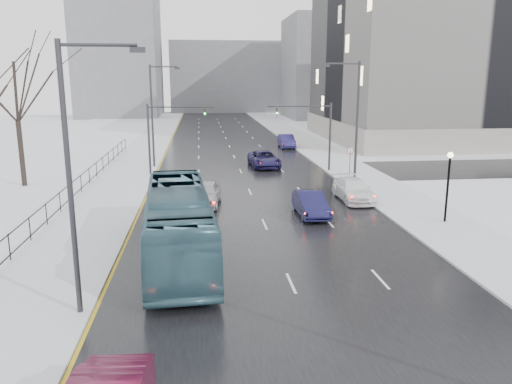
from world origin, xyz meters
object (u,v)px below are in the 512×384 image
object	(u,v)px
streetlight_l_far	(154,111)
mast_signal_right	(319,129)
streetlight_r_mid	(354,119)
lamppost_r_mid	(449,177)
sedan_center_near	(205,193)
streetlight_l_near	(75,168)
mast_signal_left	(161,130)
sedan_right_distant	(286,141)
sedan_right_near	(311,204)
tree_park_e	(25,187)
sedan_right_cross	(264,159)
sedan_right_far	(353,190)
bus	(178,223)
no_uturn_sign	(350,154)

from	to	relation	value
streetlight_l_far	mast_signal_right	world-z (taller)	streetlight_l_far
streetlight_r_mid	lamppost_r_mid	size ratio (longest dim) A/B	2.34
streetlight_r_mid	sedan_center_near	world-z (taller)	streetlight_r_mid
streetlight_l_near	sedan_center_near	distance (m)	17.49
mast_signal_left	sedan_right_distant	xyz separation A→B (m)	(14.53, 16.96, -3.24)
sedan_right_near	tree_park_e	bearing A→B (deg)	151.82
lamppost_r_mid	mast_signal_left	bearing A→B (deg)	135.52
sedan_center_near	sedan_right_distant	xyz separation A→B (m)	(10.70, 28.78, -0.00)
lamppost_r_mid	sedan_right_cross	world-z (taller)	lamppost_r_mid
streetlight_l_near	mast_signal_right	world-z (taller)	streetlight_l_near
streetlight_r_mid	sedan_center_near	xyz separation A→B (m)	(-11.67, -3.82, -4.75)
streetlight_r_mid	sedan_right_far	distance (m)	6.06
sedan_right_cross	streetlight_l_near	bearing A→B (deg)	-112.82
mast_signal_right	sedan_right_far	size ratio (longest dim) A/B	1.22
tree_park_e	sedan_right_distant	xyz separation A→B (m)	(25.40, 20.95, 0.87)
lamppost_r_mid	bus	size ratio (longest dim) A/B	0.34
streetlight_r_mid	sedan_right_cross	bearing A→B (deg)	117.05
streetlight_l_far	sedan_center_near	xyz separation A→B (m)	(4.67, -15.82, -4.75)
mast_signal_right	sedan_center_near	size ratio (longest dim) A/B	1.33
sedan_right_far	sedan_center_near	bearing A→B (deg)	-179.30
mast_signal_left	sedan_right_near	size ratio (longest dim) A/B	1.37
lamppost_r_mid	mast_signal_right	bearing A→B (deg)	101.54
sedan_center_near	sedan_right_near	xyz separation A→B (m)	(6.71, -3.50, -0.05)
streetlight_r_mid	streetlight_l_near	distance (m)	25.82
streetlight_l_near	sedan_right_cross	distance (m)	33.16
bus	sedan_right_far	distance (m)	16.20
mast_signal_left	bus	bearing A→B (deg)	-83.85
streetlight_l_far	sedan_right_cross	xyz separation A→B (m)	(10.71, -0.98, -4.78)
mast_signal_left	bus	xyz separation A→B (m)	(2.40, -22.27, -2.29)
streetlight_r_mid	sedan_right_far	xyz separation A→B (m)	(-0.97, -3.57, -4.80)
sedan_right_far	lamppost_r_mid	bearing A→B (deg)	-60.06
mast_signal_right	bus	size ratio (longest dim) A/B	0.51
sedan_center_near	sedan_right_cross	size ratio (longest dim) A/B	0.85
bus	sedan_center_near	bearing A→B (deg)	78.51
bus	lamppost_r_mid	bearing A→B (deg)	11.30
mast_signal_right	sedan_right_distant	size ratio (longest dim) A/B	1.29
sedan_right_far	no_uturn_sign	bearing A→B (deg)	74.55
tree_park_e	sedan_right_cross	xyz separation A→B (m)	(20.74, 7.02, 0.84)
streetlight_l_near	sedan_right_far	size ratio (longest dim) A/B	1.87
tree_park_e	sedan_right_near	world-z (taller)	tree_park_e
streetlight_r_mid	streetlight_l_far	world-z (taller)	same
streetlight_l_near	lamppost_r_mid	size ratio (longest dim) A/B	2.34
streetlight_l_far	sedan_right_distant	xyz separation A→B (m)	(15.37, 12.95, -4.75)
sedan_center_near	sedan_right_near	distance (m)	7.56
sedan_right_far	sedan_right_distant	world-z (taller)	sedan_right_distant
lamppost_r_mid	sedan_right_far	world-z (taller)	lamppost_r_mid
streetlight_l_near	mast_signal_left	size ratio (longest dim) A/B	1.54
no_uturn_sign	sedan_right_near	distance (m)	12.89
no_uturn_sign	sedan_right_cross	distance (m)	9.78
mast_signal_right	no_uturn_sign	distance (m)	4.77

